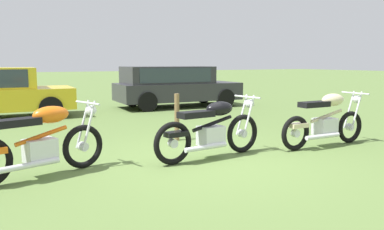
{
  "coord_description": "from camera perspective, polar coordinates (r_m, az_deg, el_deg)",
  "views": [
    {
      "loc": [
        -3.21,
        -5.27,
        1.59
      ],
      "look_at": [
        0.06,
        0.75,
        0.66
      ],
      "focal_mm": 36.6,
      "sensor_mm": 36.0,
      "label": 1
    }
  ],
  "objects": [
    {
      "name": "motorcycle_orange",
      "position": [
        5.79,
        -21.24,
        -3.74
      ],
      "size": [
        1.95,
        0.91,
        1.02
      ],
      "rotation": [
        0.0,
        0.0,
        0.3
      ],
      "color": "black",
      "rests_on": "ground"
    },
    {
      "name": "motorcycle_cream",
      "position": [
        7.78,
        18.88,
        -0.77
      ],
      "size": [
        2.06,
        0.64,
        1.02
      ],
      "rotation": [
        0.0,
        0.0,
        0.0
      ],
      "color": "black",
      "rests_on": "ground"
    },
    {
      "name": "ground_plane",
      "position": [
        6.37,
        2.77,
        -6.72
      ],
      "size": [
        120.0,
        120.0,
        0.0
      ],
      "primitive_type": "plane",
      "color": "#567038"
    },
    {
      "name": "car_charcoal",
      "position": [
        13.83,
        -2.83,
        4.61
      ],
      "size": [
        4.38,
        2.1,
        1.43
      ],
      "rotation": [
        0.0,
        0.0,
        -0.05
      ],
      "color": "#2D2D33",
      "rests_on": "ground"
    },
    {
      "name": "motorcycle_black",
      "position": [
        6.47,
        2.82,
        -2.13
      ],
      "size": [
        2.12,
        0.68,
        1.02
      ],
      "rotation": [
        0.0,
        0.0,
        0.11
      ],
      "color": "black",
      "rests_on": "ground"
    },
    {
      "name": "fence_post_wooden",
      "position": [
        7.94,
        -2.21,
        -0.32
      ],
      "size": [
        0.1,
        0.1,
        0.96
      ],
      "primitive_type": "cylinder",
      "color": "brown",
      "rests_on": "ground"
    }
  ]
}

